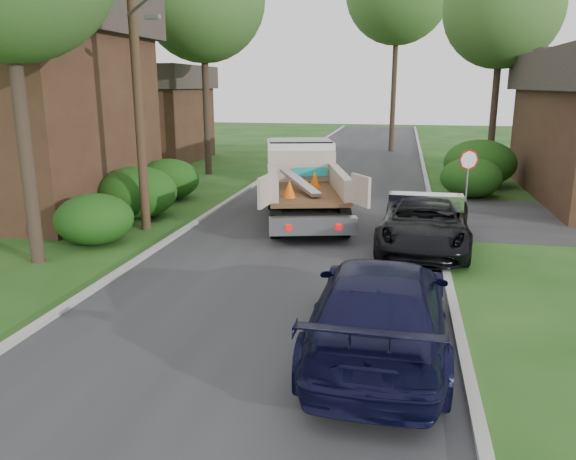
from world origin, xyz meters
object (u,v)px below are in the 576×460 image
(flatbed_truck, at_px, (302,176))
(utility_pole, at_px, (136,70))
(tree_right_far, at_px, (503,9))
(navy_suv, at_px, (380,307))
(house_left_near, at_px, (2,97))
(black_pickup, at_px, (425,223))
(house_left_far, at_px, (144,112))
(stop_sign, at_px, (468,169))

(flatbed_truck, bearing_deg, utility_pole, -159.78)
(tree_right_far, relative_size, navy_suv, 1.97)
(tree_right_far, bearing_deg, house_left_near, -146.31)
(black_pickup, bearing_deg, house_left_far, 138.06)
(black_pickup, bearing_deg, tree_right_far, 79.60)
(utility_pole, bearing_deg, house_left_far, 115.23)
(house_left_near, distance_m, flatbed_truck, 11.67)
(utility_pole, height_order, tree_right_far, tree_right_far)
(house_left_far, bearing_deg, house_left_near, -84.29)
(black_pickup, bearing_deg, house_left_near, 174.62)
(tree_right_far, relative_size, black_pickup, 2.09)
(navy_suv, bearing_deg, stop_sign, -101.74)
(utility_pole, distance_m, black_pickup, 10.11)
(house_left_near, bearing_deg, utility_pole, -17.20)
(stop_sign, distance_m, navy_suv, 11.83)
(tree_right_far, bearing_deg, flatbed_truck, -125.08)
(utility_pole, relative_size, house_left_far, 1.32)
(house_left_near, bearing_deg, navy_suv, -33.05)
(house_left_far, height_order, black_pickup, house_left_far)
(flatbed_truck, relative_size, navy_suv, 1.28)
(house_left_far, height_order, navy_suv, house_left_far)
(house_left_far, relative_size, flatbed_truck, 1.01)
(utility_pole, xyz_separation_m, flatbed_truck, (4.73, 3.27, -3.73))
(utility_pole, relative_size, flatbed_truck, 1.33)
(stop_sign, distance_m, black_pickup, 4.88)
(utility_pole, bearing_deg, flatbed_truck, 34.67)
(house_left_near, relative_size, navy_suv, 1.66)
(house_left_near, xyz_separation_m, navy_suv, (14.60, -9.50, -3.43))
(flatbed_truck, distance_m, navy_suv, 11.28)
(house_left_far, distance_m, navy_suv, 29.40)
(flatbed_truck, bearing_deg, navy_suv, -87.17)
(utility_pole, height_order, house_left_far, utility_pole)
(house_left_near, height_order, flatbed_truck, house_left_near)
(house_left_near, distance_m, tree_right_far, 23.81)
(utility_pole, relative_size, tree_right_far, 0.87)
(house_left_near, height_order, tree_right_far, tree_right_far)
(house_left_far, bearing_deg, navy_suv, -56.69)
(house_left_near, xyz_separation_m, house_left_far, (-1.50, 15.00, -1.23))
(stop_sign, relative_size, black_pickup, 0.45)
(house_left_near, relative_size, house_left_far, 1.29)
(stop_sign, height_order, house_left_far, house_left_far)
(black_pickup, height_order, navy_suv, navy_suv)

